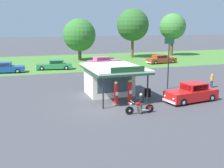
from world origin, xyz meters
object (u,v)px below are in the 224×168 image
(parked_car_second_row_spare, at_px, (55,65))
(featured_classic_sedan, at_px, (192,93))
(gas_pump_offside, at_px, (130,93))
(parked_car_back_row_right, at_px, (104,62))
(parked_car_back_row_centre, at_px, (161,59))
(roadside_pole_sign, at_px, (169,54))
(gas_pump_nearside, at_px, (116,94))
(spare_tire_stack, at_px, (148,93))
(parked_car_back_row_centre_left, at_px, (5,68))
(bystander_strolling_foreground, at_px, (102,77))
(bystander_admiring_sedan, at_px, (212,81))
(motorcycle_with_rider, at_px, (140,105))

(parked_car_second_row_spare, bearing_deg, featured_classic_sedan, -67.82)
(gas_pump_offside, relative_size, parked_car_back_row_right, 0.37)
(gas_pump_offside, relative_size, parked_car_back_row_centre, 0.38)
(parked_car_back_row_right, xyz_separation_m, roadside_pole_sign, (1.33, -18.15, 2.94))
(gas_pump_nearside, height_order, parked_car_back_row_centre, gas_pump_nearside)
(gas_pump_offside, relative_size, featured_classic_sedan, 0.41)
(featured_classic_sedan, xyz_separation_m, spare_tire_stack, (-2.85, 2.85, -0.37))
(featured_classic_sedan, height_order, spare_tire_stack, featured_classic_sedan)
(gas_pump_nearside, height_order, spare_tire_stack, gas_pump_nearside)
(parked_car_back_row_centre, bearing_deg, spare_tire_stack, -122.02)
(featured_classic_sedan, xyz_separation_m, parked_car_back_row_centre_left, (-16.07, 21.21, -0.04))
(bystander_strolling_foreground, bearing_deg, bystander_admiring_sedan, -27.84)
(motorcycle_with_rider, xyz_separation_m, roadside_pole_sign, (6.17, 6.55, 2.99))
(parked_car_back_row_right, distance_m, parked_car_back_row_centre, 10.54)
(gas_pump_offside, height_order, parked_car_second_row_spare, gas_pump_offside)
(motorcycle_with_rider, height_order, bystander_admiring_sedan, motorcycle_with_rider)
(gas_pump_nearside, relative_size, parked_car_back_row_centre_left, 0.37)
(gas_pump_offside, relative_size, spare_tire_stack, 2.91)
(parked_car_second_row_spare, bearing_deg, gas_pump_offside, -80.34)
(gas_pump_nearside, distance_m, roadside_pole_sign, 8.54)
(featured_classic_sedan, height_order, parked_car_back_row_right, featured_classic_sedan)
(motorcycle_with_rider, bearing_deg, parked_car_back_row_centre_left, 114.43)
(motorcycle_with_rider, bearing_deg, parked_car_back_row_centre, 57.93)
(parked_car_second_row_spare, height_order, roadside_pole_sign, roadside_pole_sign)
(gas_pump_nearside, relative_size, roadside_pole_sign, 0.37)
(featured_classic_sedan, distance_m, bystander_strolling_foreground, 10.89)
(motorcycle_with_rider, distance_m, bystander_strolling_foreground, 11.16)
(parked_car_back_row_right, distance_m, roadside_pole_sign, 18.43)
(bystander_strolling_foreground, distance_m, spare_tire_stack, 7.11)
(gas_pump_nearside, relative_size, bystander_strolling_foreground, 1.27)
(parked_car_back_row_right, relative_size, parked_car_back_row_centre_left, 1.04)
(featured_classic_sedan, relative_size, parked_car_back_row_centre, 0.91)
(parked_car_back_row_centre_left, bearing_deg, gas_pump_nearside, -64.93)
(motorcycle_with_rider, relative_size, roadside_pole_sign, 0.42)
(gas_pump_nearside, xyz_separation_m, roadside_pole_sign, (7.14, 3.83, 2.72))
(bystander_admiring_sedan, bearing_deg, gas_pump_nearside, -166.57)
(gas_pump_nearside, distance_m, parked_car_back_row_right, 22.73)
(motorcycle_with_rider, relative_size, parked_car_back_row_right, 0.40)
(gas_pump_nearside, relative_size, motorcycle_with_rider, 0.88)
(gas_pump_nearside, xyz_separation_m, gas_pump_offside, (1.24, 0.00, 0.04))
(featured_classic_sedan, bearing_deg, parked_car_back_row_centre, 67.08)
(gas_pump_nearside, xyz_separation_m, parked_car_second_row_spare, (-2.32, 20.93, -0.27))
(gas_pump_nearside, distance_m, spare_tire_stack, 4.23)
(gas_pump_offside, bearing_deg, parked_car_second_row_spare, 99.66)
(parked_car_back_row_centre, distance_m, parked_car_second_row_spare, 18.68)
(motorcycle_with_rider, bearing_deg, parked_car_back_row_right, 78.92)
(parked_car_back_row_centre_left, bearing_deg, featured_classic_sedan, -52.86)
(parked_car_back_row_right, bearing_deg, parked_car_back_row_centre_left, -173.07)
(motorcycle_with_rider, height_order, parked_car_back_row_right, motorcycle_with_rider)
(parked_car_back_row_centre_left, relative_size, spare_tire_stack, 7.64)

